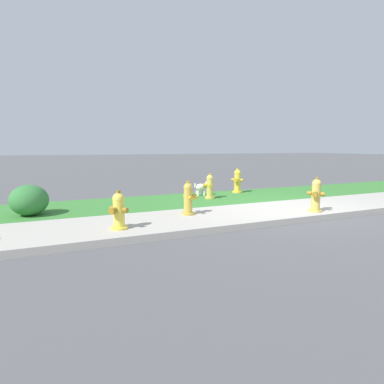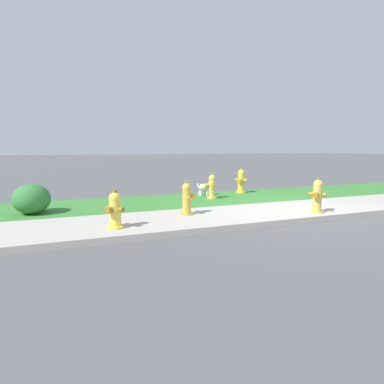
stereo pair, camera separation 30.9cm
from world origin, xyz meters
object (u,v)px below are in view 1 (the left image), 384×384
(fire_hydrant_across_street, at_px, (119,211))
(small_white_dog, at_px, (202,187))
(fire_hydrant_by_grass_verge, at_px, (188,199))
(shrub_bush_near_lamp, at_px, (29,200))
(fire_hydrant_far_end, at_px, (237,181))
(fire_hydrant_at_driveway, at_px, (316,195))
(fire_hydrant_mid_block, at_px, (210,187))

(fire_hydrant_across_street, distance_m, small_white_dog, 4.18)
(fire_hydrant_by_grass_verge, distance_m, shrub_bush_near_lamp, 3.44)
(fire_hydrant_far_end, distance_m, shrub_bush_near_lamp, 5.98)
(fire_hydrant_far_end, height_order, fire_hydrant_across_street, fire_hydrant_far_end)
(fire_hydrant_at_driveway, bearing_deg, fire_hydrant_across_street, 52.56)
(fire_hydrant_by_grass_verge, relative_size, fire_hydrant_mid_block, 1.02)
(fire_hydrant_at_driveway, xyz_separation_m, small_white_dog, (-1.40, 3.17, -0.13))
(fire_hydrant_at_driveway, distance_m, fire_hydrant_across_street, 4.38)
(fire_hydrant_at_driveway, bearing_deg, fire_hydrant_by_grass_verge, 38.81)
(fire_hydrant_across_street, relative_size, shrub_bush_near_lamp, 0.90)
(fire_hydrant_mid_block, relative_size, shrub_bush_near_lamp, 0.93)
(small_white_dog, relative_size, shrub_bush_near_lamp, 0.64)
(shrub_bush_near_lamp, bearing_deg, fire_hydrant_far_end, 10.88)
(fire_hydrant_by_grass_verge, height_order, fire_hydrant_far_end, fire_hydrant_far_end)
(small_white_dog, bearing_deg, fire_hydrant_across_street, -135.98)
(fire_hydrant_by_grass_verge, relative_size, shrub_bush_near_lamp, 0.95)
(fire_hydrant_by_grass_verge, height_order, fire_hydrant_mid_block, fire_hydrant_by_grass_verge)
(fire_hydrant_by_grass_verge, height_order, shrub_bush_near_lamp, fire_hydrant_by_grass_verge)
(fire_hydrant_by_grass_verge, distance_m, fire_hydrant_at_driveway, 2.91)
(fire_hydrant_across_street, bearing_deg, shrub_bush_near_lamp, 0.29)
(fire_hydrant_at_driveway, relative_size, fire_hydrant_far_end, 0.99)
(shrub_bush_near_lamp, bearing_deg, fire_hydrant_by_grass_verge, -21.74)
(fire_hydrant_by_grass_verge, xyz_separation_m, fire_hydrant_at_driveway, (2.78, -0.84, 0.03))
(fire_hydrant_far_end, distance_m, small_white_dog, 1.30)
(fire_hydrant_by_grass_verge, distance_m, small_white_dog, 2.71)
(fire_hydrant_by_grass_verge, distance_m, fire_hydrant_mid_block, 2.20)
(fire_hydrant_by_grass_verge, xyz_separation_m, fire_hydrant_far_end, (2.68, 2.40, 0.03))
(fire_hydrant_by_grass_verge, xyz_separation_m, small_white_dog, (1.39, 2.33, -0.11))
(fire_hydrant_at_driveway, relative_size, shrub_bush_near_lamp, 1.02)
(fire_hydrant_by_grass_verge, height_order, small_white_dog, fire_hydrant_by_grass_verge)
(fire_hydrant_by_grass_verge, relative_size, fire_hydrant_far_end, 0.93)
(fire_hydrant_far_end, xyz_separation_m, fire_hydrant_across_street, (-4.27, -3.01, -0.05))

